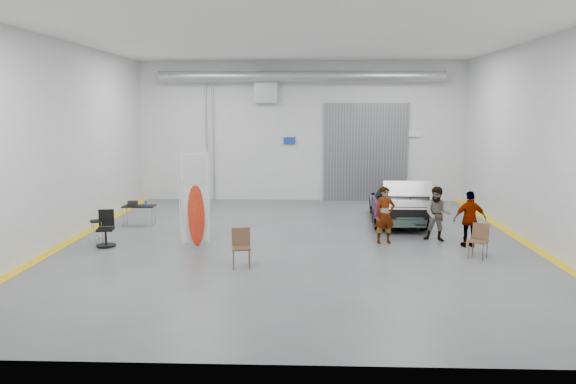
{
  "coord_description": "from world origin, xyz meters",
  "views": [
    {
      "loc": [
        0.34,
        -16.3,
        4.0
      ],
      "look_at": [
        -0.28,
        0.33,
        1.5
      ],
      "focal_mm": 35.0,
      "sensor_mm": 36.0,
      "label": 1
    }
  ],
  "objects_px": {
    "folding_chair_near": "(241,256)",
    "folding_chair_far": "(478,248)",
    "work_table": "(137,206)",
    "shop_stool": "(97,233)",
    "person_a": "(385,215)",
    "sedan_car": "(397,203)",
    "office_chair": "(106,231)",
    "surfboard_display": "(193,206)",
    "person_b": "(438,214)",
    "person_c": "(470,219)"
  },
  "relations": [
    {
      "from": "person_a",
      "to": "person_c",
      "type": "xyz_separation_m",
      "value": [
        2.4,
        -0.37,
        -0.03
      ]
    },
    {
      "from": "folding_chair_far",
      "to": "office_chair",
      "type": "xyz_separation_m",
      "value": [
        -10.42,
        0.97,
        0.17
      ]
    },
    {
      "from": "shop_stool",
      "to": "person_a",
      "type": "bearing_deg",
      "value": 3.79
    },
    {
      "from": "person_a",
      "to": "work_table",
      "type": "height_order",
      "value": "person_a"
    },
    {
      "from": "folding_chair_near",
      "to": "office_chair",
      "type": "relative_size",
      "value": 0.94
    },
    {
      "from": "shop_stool",
      "to": "folding_chair_near",
      "type": "bearing_deg",
      "value": -25.54
    },
    {
      "from": "surfboard_display",
      "to": "office_chair",
      "type": "bearing_deg",
      "value": 162.26
    },
    {
      "from": "person_b",
      "to": "person_a",
      "type": "bearing_deg",
      "value": -150.8
    },
    {
      "from": "person_b",
      "to": "work_table",
      "type": "bearing_deg",
      "value": -174.01
    },
    {
      "from": "sedan_car",
      "to": "office_chair",
      "type": "height_order",
      "value": "sedan_car"
    },
    {
      "from": "sedan_car",
      "to": "surfboard_display",
      "type": "distance_m",
      "value": 7.51
    },
    {
      "from": "person_b",
      "to": "shop_stool",
      "type": "relative_size",
      "value": 2.22
    },
    {
      "from": "person_a",
      "to": "office_chair",
      "type": "distance_m",
      "value": 8.19
    },
    {
      "from": "folding_chair_far",
      "to": "surfboard_display",
      "type": "bearing_deg",
      "value": -155.22
    },
    {
      "from": "person_c",
      "to": "folding_chair_far",
      "type": "distance_m",
      "value": 1.39
    },
    {
      "from": "surfboard_display",
      "to": "folding_chair_near",
      "type": "bearing_deg",
      "value": -74.49
    },
    {
      "from": "person_c",
      "to": "person_a",
      "type": "bearing_deg",
      "value": -13.81
    },
    {
      "from": "folding_chair_near",
      "to": "shop_stool",
      "type": "relative_size",
      "value": 1.31
    },
    {
      "from": "sedan_car",
      "to": "work_table",
      "type": "bearing_deg",
      "value": 9.63
    },
    {
      "from": "work_table",
      "to": "folding_chair_far",
      "type": "bearing_deg",
      "value": -20.69
    },
    {
      "from": "shop_stool",
      "to": "folding_chair_far",
      "type": "bearing_deg",
      "value": -5.77
    },
    {
      "from": "surfboard_display",
      "to": "person_b",
      "type": "bearing_deg",
      "value": -14.87
    },
    {
      "from": "work_table",
      "to": "shop_stool",
      "type": "bearing_deg",
      "value": -96.8
    },
    {
      "from": "folding_chair_near",
      "to": "shop_stool",
      "type": "bearing_deg",
      "value": 145.55
    },
    {
      "from": "person_a",
      "to": "work_table",
      "type": "distance_m",
      "value": 8.45
    },
    {
      "from": "folding_chair_far",
      "to": "shop_stool",
      "type": "relative_size",
      "value": 1.24
    },
    {
      "from": "person_a",
      "to": "folding_chair_far",
      "type": "bearing_deg",
      "value": -50.64
    },
    {
      "from": "sedan_car",
      "to": "person_b",
      "type": "xyz_separation_m",
      "value": [
        0.76,
        -2.88,
        0.17
      ]
    },
    {
      "from": "person_a",
      "to": "folding_chair_near",
      "type": "distance_m",
      "value": 4.83
    },
    {
      "from": "sedan_car",
      "to": "surfboard_display",
      "type": "bearing_deg",
      "value": 33.51
    },
    {
      "from": "folding_chair_near",
      "to": "office_chair",
      "type": "height_order",
      "value": "office_chair"
    },
    {
      "from": "surfboard_display",
      "to": "shop_stool",
      "type": "distance_m",
      "value": 2.96
    },
    {
      "from": "person_a",
      "to": "person_c",
      "type": "bearing_deg",
      "value": -23.31
    },
    {
      "from": "surfboard_display",
      "to": "folding_chair_far",
      "type": "bearing_deg",
      "value": -29.8
    },
    {
      "from": "sedan_car",
      "to": "work_table",
      "type": "height_order",
      "value": "sedan_car"
    },
    {
      "from": "folding_chair_near",
      "to": "folding_chair_far",
      "type": "bearing_deg",
      "value": 0.9
    },
    {
      "from": "surfboard_display",
      "to": "work_table",
      "type": "relative_size",
      "value": 2.67
    },
    {
      "from": "sedan_car",
      "to": "person_a",
      "type": "relative_size",
      "value": 2.67
    },
    {
      "from": "person_b",
      "to": "work_table",
      "type": "relative_size",
      "value": 1.53
    },
    {
      "from": "work_table",
      "to": "office_chair",
      "type": "bearing_deg",
      "value": -90.27
    },
    {
      "from": "folding_chair_far",
      "to": "work_table",
      "type": "relative_size",
      "value": 0.86
    },
    {
      "from": "sedan_car",
      "to": "folding_chair_far",
      "type": "distance_m",
      "value": 5.08
    },
    {
      "from": "sedan_car",
      "to": "shop_stool",
      "type": "relative_size",
      "value": 6.09
    },
    {
      "from": "person_a",
      "to": "shop_stool",
      "type": "distance_m",
      "value": 8.51
    },
    {
      "from": "shop_stool",
      "to": "work_table",
      "type": "relative_size",
      "value": 0.69
    },
    {
      "from": "folding_chair_near",
      "to": "folding_chair_far",
      "type": "relative_size",
      "value": 1.06
    },
    {
      "from": "folding_chair_far",
      "to": "shop_stool",
      "type": "xyz_separation_m",
      "value": [
        -10.74,
        1.09,
        0.08
      ]
    },
    {
      "from": "person_b",
      "to": "shop_stool",
      "type": "xyz_separation_m",
      "value": [
        -10.11,
        -0.91,
        -0.46
      ]
    },
    {
      "from": "work_table",
      "to": "surfboard_display",
      "type": "bearing_deg",
      "value": -48.04
    },
    {
      "from": "sedan_car",
      "to": "person_a",
      "type": "bearing_deg",
      "value": 78.57
    }
  ]
}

